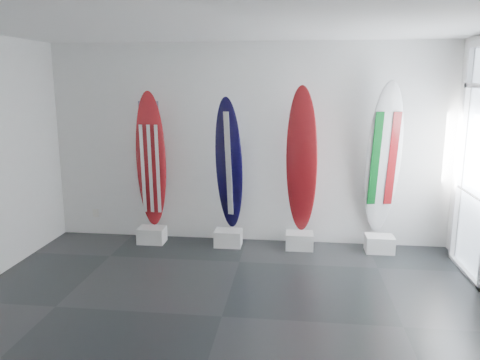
# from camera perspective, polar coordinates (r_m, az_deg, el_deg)

# --- Properties ---
(floor) EXTENTS (6.00, 6.00, 0.00)m
(floor) POSITION_cam_1_polar(r_m,az_deg,el_deg) (5.13, -2.23, -16.27)
(floor) COLOR black
(floor) RESTS_ON ground
(ceiling) EXTENTS (6.00, 6.00, 0.00)m
(ceiling) POSITION_cam_1_polar(r_m,az_deg,el_deg) (4.57, -2.54, 19.14)
(ceiling) COLOR white
(ceiling) RESTS_ON wall_back
(wall_back) EXTENTS (6.00, 0.00, 6.00)m
(wall_back) POSITION_cam_1_polar(r_m,az_deg,el_deg) (7.07, 0.84, 4.35)
(wall_back) COLOR white
(wall_back) RESTS_ON ground
(wall_front) EXTENTS (6.00, 0.00, 6.00)m
(wall_front) POSITION_cam_1_polar(r_m,az_deg,el_deg) (2.29, -12.54, -12.02)
(wall_front) COLOR white
(wall_front) RESTS_ON ground
(display_block_usa) EXTENTS (0.40, 0.30, 0.24)m
(display_block_usa) POSITION_cam_1_polar(r_m,az_deg,el_deg) (7.36, -10.67, -6.59)
(display_block_usa) COLOR silver
(display_block_usa) RESTS_ON floor
(surfboard_usa) EXTENTS (0.47, 0.18, 2.06)m
(surfboard_usa) POSITION_cam_1_polar(r_m,az_deg,el_deg) (7.18, -10.79, 2.40)
(surfboard_usa) COLOR maroon
(surfboard_usa) RESTS_ON display_block_usa
(display_block_navy) EXTENTS (0.40, 0.30, 0.24)m
(display_block_navy) POSITION_cam_1_polar(r_m,az_deg,el_deg) (7.10, -1.43, -7.06)
(display_block_navy) COLOR silver
(display_block_navy) RESTS_ON floor
(surfboard_navy) EXTENTS (0.51, 0.40, 1.99)m
(surfboard_navy) POSITION_cam_1_polar(r_m,az_deg,el_deg) (6.92, -1.36, 1.93)
(surfboard_navy) COLOR black
(surfboard_navy) RESTS_ON display_block_navy
(display_block_swiss) EXTENTS (0.40, 0.30, 0.24)m
(display_block_swiss) POSITION_cam_1_polar(r_m,az_deg,el_deg) (7.04, 7.25, -7.34)
(display_block_swiss) COLOR silver
(display_block_swiss) RESTS_ON floor
(surfboard_swiss) EXTENTS (0.51, 0.34, 2.15)m
(surfboard_swiss) POSITION_cam_1_polar(r_m,az_deg,el_deg) (6.84, 7.51, 2.40)
(surfboard_swiss) COLOR maroon
(surfboard_swiss) RESTS_ON display_block_swiss
(display_block_italy) EXTENTS (0.40, 0.30, 0.24)m
(display_block_italy) POSITION_cam_1_polar(r_m,az_deg,el_deg) (7.15, 16.61, -7.45)
(display_block_italy) COLOR silver
(display_block_italy) RESTS_ON floor
(surfboard_italy) EXTENTS (0.55, 0.46, 2.22)m
(surfboard_italy) POSITION_cam_1_polar(r_m,az_deg,el_deg) (6.95, 17.06, 2.42)
(surfboard_italy) COLOR silver
(surfboard_italy) RESTS_ON display_block_italy
(wall_outlet) EXTENTS (0.09, 0.02, 0.13)m
(wall_outlet) POSITION_cam_1_polar(r_m,az_deg,el_deg) (7.92, -17.17, -3.87)
(wall_outlet) COLOR silver
(wall_outlet) RESTS_ON wall_back
(glass_door) EXTENTS (0.12, 1.16, 2.85)m
(glass_door) POSITION_cam_1_polar(r_m,az_deg,el_deg) (6.50, 26.90, 1.75)
(glass_door) COLOR white
(glass_door) RESTS_ON floor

